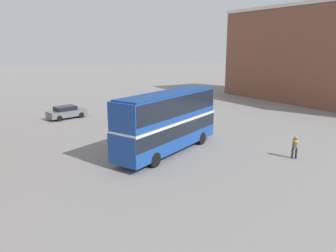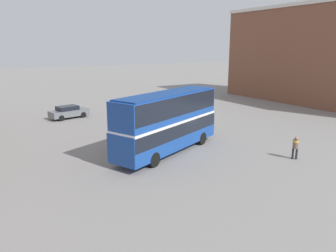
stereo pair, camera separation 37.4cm
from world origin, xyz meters
The scene contains 7 objects.
ground_plane centered at (0.00, 0.00, 0.00)m, with size 240.00×240.00×0.00m, color gray.
building_row_right centered at (30.54, 7.85, 7.12)m, with size 11.18×30.86×14.22m.
double_decker_bus centered at (-1.66, -0.30, 2.77)m, with size 10.97×6.59×4.83m.
pedestrian_foreground centered at (5.68, -6.64, 1.07)m, with size 0.61×0.61×1.75m.
parked_car_kerb_near centered at (9.43, 11.32, 0.80)m, with size 4.07×1.96×1.59m.
parked_car_kerb_far centered at (-5.09, 16.72, 0.77)m, with size 4.73×2.65×1.50m.
parked_car_side_street centered at (1.74, 12.61, 0.80)m, with size 4.96×2.92×1.57m.
Camera 2 is at (-14.64, -21.78, 8.30)m, focal length 35.00 mm.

